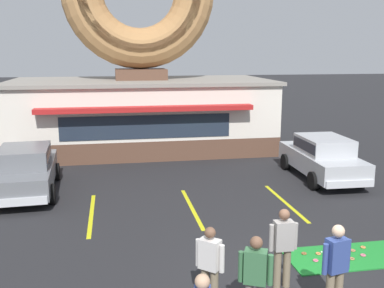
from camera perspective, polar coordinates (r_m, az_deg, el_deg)
The scene contains 22 objects.
ground_plane at distance 9.73m, azimuth 12.62°, elevation -17.44°, with size 160.00×160.00×0.00m, color #232326.
donut_shop_building at distance 21.80m, azimuth -6.53°, elevation 9.13°, with size 12.30×6.75×10.96m.
putting_mat at distance 11.43m, azimuth 20.20°, elevation -13.21°, with size 3.31×1.33×0.03m, color #1E842D.
mini_donut_near_left at distance 11.21m, azimuth 15.74°, elevation -13.25°, with size 0.13×0.13×0.04m, color #D17F47.
mini_donut_near_right at distance 11.30m, azimuth 18.95°, elevation -13.24°, with size 0.13×0.13×0.04m, color #A5724C.
mini_donut_mid_left at distance 11.18m, azimuth 19.62°, elevation -13.55°, with size 0.13×0.13×0.04m, color #A5724C.
mini_donut_mid_centre at distance 11.44m, azimuth 20.90°, elevation -13.05°, with size 0.13×0.13×0.04m, color #D8667F.
mini_donut_mid_right at distance 11.13m, azimuth 14.04°, elevation -13.33°, with size 0.13×0.13×0.04m, color brown.
mini_donut_far_left at distance 11.87m, azimuth 20.90°, elevation -12.15°, with size 0.13×0.13×0.04m, color #D17F47.
mini_donut_far_centre at distance 10.86m, azimuth 15.42°, elevation -14.06°, with size 0.13×0.13×0.04m, color #D8667F.
mini_donut_far_right at distance 11.61m, azimuth 19.74°, elevation -12.60°, with size 0.13×0.13×0.04m, color #A5724C.
golf_ball at distance 11.30m, azimuth 16.14°, elevation -13.03°, with size 0.04×0.04×0.04m, color white.
car_grey at distance 15.96m, azimuth -20.39°, elevation -2.90°, with size 2.17×4.65×1.60m.
car_silver at distance 17.42m, azimuth 16.20°, elevation -1.43°, with size 2.07×4.60×1.60m.
pedestrian_blue_sweater_man at distance 8.66m, azimuth 17.81°, elevation -14.45°, with size 0.58×0.32×1.72m.
pedestrian_hooded_kid at distance 9.33m, azimuth 11.49°, elevation -12.40°, with size 0.60×0.24×1.66m.
pedestrian_clipboard_woman at distance 8.05m, azimuth 8.04°, elevation -16.39°, with size 0.55×0.38×1.65m.
pedestrian_beanie_man at distance 8.53m, azimuth 2.27°, elevation -14.94°, with size 0.47×0.43×1.58m.
trash_bin at distance 19.33m, azimuth -21.96°, elevation -1.69°, with size 0.57×0.57×0.97m.
parking_stripe_left at distance 13.64m, azimuth -12.66°, elevation -8.70°, with size 0.12×3.60×0.01m, color yellow.
parking_stripe_mid_left at distance 13.81m, azimuth -0.01°, elevation -8.14°, with size 0.12×3.60×0.01m, color yellow.
parking_stripe_centre at distance 14.61m, azimuth 11.75°, elevation -7.27°, with size 0.12×3.60×0.01m, color yellow.
Camera 1 is at (-3.45, -7.79, 4.69)m, focal length 42.00 mm.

